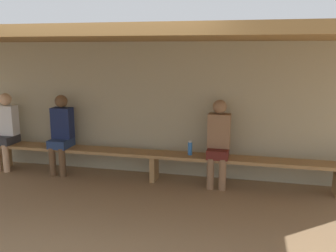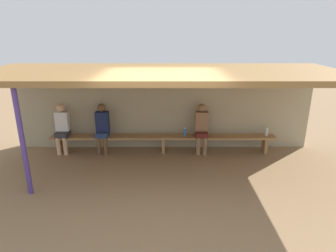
# 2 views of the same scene
# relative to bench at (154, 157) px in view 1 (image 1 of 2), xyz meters

# --- Properties ---
(ground_plane) EXTENTS (24.00, 24.00, 0.00)m
(ground_plane) POSITION_rel_bench_xyz_m (0.00, -1.55, -0.39)
(ground_plane) COLOR #8C6D4C
(back_wall) EXTENTS (8.00, 0.20, 2.20)m
(back_wall) POSITION_rel_bench_xyz_m (0.00, 0.45, 0.71)
(back_wall) COLOR tan
(back_wall) RESTS_ON ground
(dugout_roof) EXTENTS (8.00, 2.80, 0.12)m
(dugout_roof) POSITION_rel_bench_xyz_m (0.00, -0.85, 1.87)
(dugout_roof) COLOR olive
(dugout_roof) RESTS_ON back_wall
(bench) EXTENTS (6.00, 0.36, 0.46)m
(bench) POSITION_rel_bench_xyz_m (0.00, 0.00, 0.00)
(bench) COLOR #9E7547
(bench) RESTS_ON ground
(player_rightmost) EXTENTS (0.34, 0.42, 1.34)m
(player_rightmost) POSITION_rel_bench_xyz_m (1.02, 0.00, 0.34)
(player_rightmost) COLOR #591E19
(player_rightmost) RESTS_ON ground
(player_in_red) EXTENTS (0.34, 0.42, 1.34)m
(player_in_red) POSITION_rel_bench_xyz_m (-1.62, 0.00, 0.34)
(player_in_red) COLOR navy
(player_in_red) RESTS_ON ground
(player_in_blue) EXTENTS (0.34, 0.42, 1.34)m
(player_in_blue) POSITION_rel_bench_xyz_m (-2.68, 0.00, 0.34)
(player_in_blue) COLOR #333338
(player_in_blue) RESTS_ON ground
(water_bottle_green) EXTENTS (0.07, 0.07, 0.22)m
(water_bottle_green) POSITION_rel_bench_xyz_m (0.58, 0.01, 0.18)
(water_bottle_green) COLOR blue
(water_bottle_green) RESTS_ON bench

